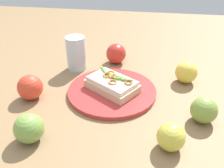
{
  "coord_description": "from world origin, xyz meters",
  "views": [
    {
      "loc": [
        -0.11,
        0.67,
        0.45
      ],
      "look_at": [
        0.0,
        0.0,
        0.03
      ],
      "focal_mm": 39.25,
      "sensor_mm": 36.0,
      "label": 1
    }
  ],
  "objects_px": {
    "plate": "(112,91)",
    "apple_4": "(116,54)",
    "apple_3": "(171,137)",
    "apple_5": "(204,110)",
    "apple_0": "(186,72)",
    "apple_1": "(30,87)",
    "drinking_glass": "(76,53)",
    "sandwich": "(112,84)",
    "apple_2": "(29,128)"
  },
  "relations": [
    {
      "from": "plate",
      "to": "apple_3",
      "type": "distance_m",
      "value": 0.28
    },
    {
      "from": "apple_2",
      "to": "apple_3",
      "type": "distance_m",
      "value": 0.35
    },
    {
      "from": "apple_3",
      "to": "apple_2",
      "type": "bearing_deg",
      "value": 4.54
    },
    {
      "from": "apple_0",
      "to": "drinking_glass",
      "type": "relative_size",
      "value": 0.59
    },
    {
      "from": "apple_0",
      "to": "drinking_glass",
      "type": "bearing_deg",
      "value": -5.13
    },
    {
      "from": "apple_2",
      "to": "apple_4",
      "type": "relative_size",
      "value": 0.95
    },
    {
      "from": "plate",
      "to": "apple_1",
      "type": "relative_size",
      "value": 3.64
    },
    {
      "from": "plate",
      "to": "drinking_glass",
      "type": "height_order",
      "value": "drinking_glass"
    },
    {
      "from": "apple_4",
      "to": "apple_5",
      "type": "relative_size",
      "value": 1.08
    },
    {
      "from": "sandwich",
      "to": "apple_4",
      "type": "distance_m",
      "value": 0.22
    },
    {
      "from": "plate",
      "to": "apple_0",
      "type": "relative_size",
      "value": 3.8
    },
    {
      "from": "apple_2",
      "to": "apple_4",
      "type": "bearing_deg",
      "value": -107.93
    },
    {
      "from": "apple_3",
      "to": "apple_1",
      "type": "bearing_deg",
      "value": -19.29
    },
    {
      "from": "apple_0",
      "to": "drinking_glass",
      "type": "distance_m",
      "value": 0.41
    },
    {
      "from": "apple_0",
      "to": "apple_1",
      "type": "bearing_deg",
      "value": 20.03
    },
    {
      "from": "plate",
      "to": "apple_4",
      "type": "relative_size",
      "value": 3.62
    },
    {
      "from": "sandwich",
      "to": "apple_1",
      "type": "xyz_separation_m",
      "value": [
        0.25,
        0.07,
        0.01
      ]
    },
    {
      "from": "sandwich",
      "to": "apple_5",
      "type": "relative_size",
      "value": 2.6
    },
    {
      "from": "apple_0",
      "to": "sandwich",
      "type": "bearing_deg",
      "value": 24.53
    },
    {
      "from": "plate",
      "to": "apple_2",
      "type": "xyz_separation_m",
      "value": [
        0.17,
        0.24,
        0.03
      ]
    },
    {
      "from": "apple_4",
      "to": "apple_5",
      "type": "distance_m",
      "value": 0.43
    },
    {
      "from": "sandwich",
      "to": "apple_1",
      "type": "bearing_deg",
      "value": 48.71
    },
    {
      "from": "apple_2",
      "to": "apple_3",
      "type": "bearing_deg",
      "value": -175.46
    },
    {
      "from": "sandwich",
      "to": "apple_1",
      "type": "relative_size",
      "value": 2.42
    },
    {
      "from": "sandwich",
      "to": "apple_2",
      "type": "xyz_separation_m",
      "value": [
        0.17,
        0.25,
        0.0
      ]
    },
    {
      "from": "plate",
      "to": "apple_0",
      "type": "xyz_separation_m",
      "value": [
        -0.24,
        -0.11,
        0.03
      ]
    },
    {
      "from": "apple_1",
      "to": "apple_3",
      "type": "distance_m",
      "value": 0.45
    },
    {
      "from": "plate",
      "to": "apple_4",
      "type": "height_order",
      "value": "apple_4"
    },
    {
      "from": "sandwich",
      "to": "apple_3",
      "type": "distance_m",
      "value": 0.28
    },
    {
      "from": "apple_0",
      "to": "apple_2",
      "type": "distance_m",
      "value": 0.55
    },
    {
      "from": "apple_1",
      "to": "apple_4",
      "type": "distance_m",
      "value": 0.37
    },
    {
      "from": "apple_3",
      "to": "drinking_glass",
      "type": "height_order",
      "value": "drinking_glass"
    },
    {
      "from": "apple_0",
      "to": "drinking_glass",
      "type": "xyz_separation_m",
      "value": [
        0.4,
        -0.04,
        0.03
      ]
    },
    {
      "from": "apple_1",
      "to": "apple_2",
      "type": "xyz_separation_m",
      "value": [
        -0.08,
        0.18,
        -0.0
      ]
    },
    {
      "from": "plate",
      "to": "sandwich",
      "type": "bearing_deg",
      "value": -100.87
    },
    {
      "from": "apple_4",
      "to": "apple_5",
      "type": "height_order",
      "value": "apple_4"
    },
    {
      "from": "sandwich",
      "to": "apple_2",
      "type": "height_order",
      "value": "apple_2"
    },
    {
      "from": "apple_5",
      "to": "sandwich",
      "type": "bearing_deg",
      "value": -20.19
    },
    {
      "from": "apple_4",
      "to": "plate",
      "type": "bearing_deg",
      "value": 94.83
    },
    {
      "from": "sandwich",
      "to": "drinking_glass",
      "type": "relative_size",
      "value": 1.49
    },
    {
      "from": "apple_3",
      "to": "apple_5",
      "type": "xyz_separation_m",
      "value": [
        -0.09,
        -0.12,
        0.0
      ]
    },
    {
      "from": "sandwich",
      "to": "plate",
      "type": "bearing_deg",
      "value": 112.49
    },
    {
      "from": "apple_4",
      "to": "apple_1",
      "type": "bearing_deg",
      "value": 51.65
    },
    {
      "from": "sandwich",
      "to": "apple_0",
      "type": "distance_m",
      "value": 0.27
    },
    {
      "from": "plate",
      "to": "apple_0",
      "type": "bearing_deg",
      "value": -155.38
    },
    {
      "from": "apple_1",
      "to": "drinking_glass",
      "type": "distance_m",
      "value": 0.23
    },
    {
      "from": "apple_1",
      "to": "apple_5",
      "type": "distance_m",
      "value": 0.52
    },
    {
      "from": "apple_2",
      "to": "plate",
      "type": "bearing_deg",
      "value": -124.82
    },
    {
      "from": "sandwich",
      "to": "apple_2",
      "type": "bearing_deg",
      "value": 88.58
    },
    {
      "from": "apple_1",
      "to": "apple_3",
      "type": "xyz_separation_m",
      "value": [
        -0.43,
        0.15,
        -0.01
      ]
    }
  ]
}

